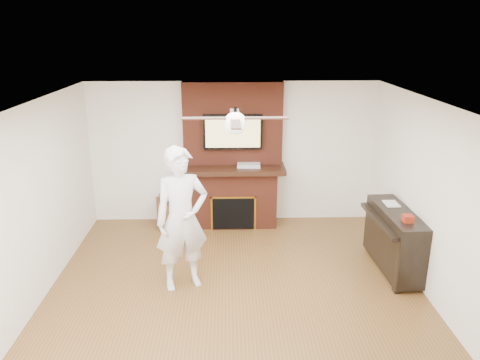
{
  "coord_description": "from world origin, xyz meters",
  "views": [
    {
      "loc": [
        -0.09,
        -5.24,
        3.35
      ],
      "look_at": [
        0.08,
        0.9,
        1.35
      ],
      "focal_mm": 35.0,
      "sensor_mm": 36.0,
      "label": 1
    }
  ],
  "objects_px": {
    "piano": "(394,239)",
    "person": "(182,219)",
    "side_table": "(171,211)",
    "fireplace": "(233,170)"
  },
  "relations": [
    {
      "from": "side_table",
      "to": "piano",
      "type": "distance_m",
      "value": 3.79
    },
    {
      "from": "piano",
      "to": "person",
      "type": "bearing_deg",
      "value": -175.24
    },
    {
      "from": "fireplace",
      "to": "person",
      "type": "bearing_deg",
      "value": -108.14
    },
    {
      "from": "fireplace",
      "to": "person",
      "type": "height_order",
      "value": "fireplace"
    },
    {
      "from": "side_table",
      "to": "piano",
      "type": "xyz_separation_m",
      "value": [
        3.38,
        -1.7,
        0.23
      ]
    },
    {
      "from": "fireplace",
      "to": "person",
      "type": "distance_m",
      "value": 2.24
    },
    {
      "from": "fireplace",
      "to": "side_table",
      "type": "distance_m",
      "value": 1.33
    },
    {
      "from": "person",
      "to": "side_table",
      "type": "xyz_separation_m",
      "value": [
        -0.4,
        2.06,
        -0.71
      ]
    },
    {
      "from": "fireplace",
      "to": "side_table",
      "type": "height_order",
      "value": "fireplace"
    },
    {
      "from": "fireplace",
      "to": "side_table",
      "type": "xyz_separation_m",
      "value": [
        -1.1,
        -0.07,
        -0.74
      ]
    }
  ]
}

